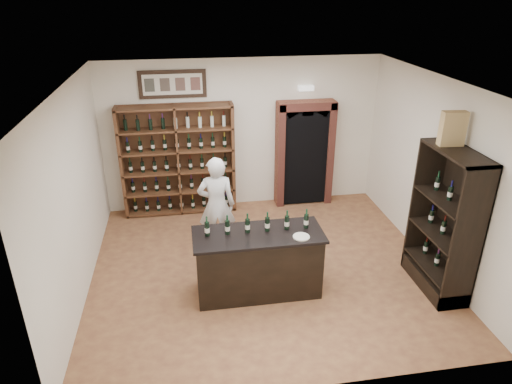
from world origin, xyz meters
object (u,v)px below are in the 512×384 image
Objects in this scene: wine_shelf at (178,160)px; wine_crate at (453,129)px; counter_bottle_0 at (207,229)px; shopkeeper at (217,205)px; side_cabinet at (443,243)px; tasting_counter at (258,263)px.

wine_crate is at bearing -38.35° from wine_shelf.
counter_bottle_0 is 1.26m from shopkeeper.
wine_shelf is 1.00× the size of side_cabinet.
counter_bottle_0 reaches higher than tasting_counter.
wine_crate reaches higher than side_cabinet.
tasting_counter is at bearing -69.44° from wine_shelf.
side_cabinet is 1.70m from wine_crate.
shopkeeper is at bearing 111.12° from tasting_counter.
tasting_counter is at bearing -175.90° from wine_crate.
shopkeeper is at bearing 162.69° from wine_crate.
wine_crate reaches higher than shopkeeper.
wine_crate reaches higher than tasting_counter.
wine_crate reaches higher than wine_shelf.
side_cabinet is (3.82, -3.23, -0.35)m from wine_shelf.
wine_shelf is 5.02m from side_cabinet.
counter_bottle_0 is 3.48m from side_cabinet.
tasting_counter is 6.27× the size of counter_bottle_0.
wine_shelf is 2.90m from counter_bottle_0.
wine_crate is at bearing -2.15° from counter_bottle_0.
wine_shelf is 7.33× the size of counter_bottle_0.
counter_bottle_0 is 0.17× the size of shopkeeper.
tasting_counter is at bearing 173.72° from side_cabinet.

